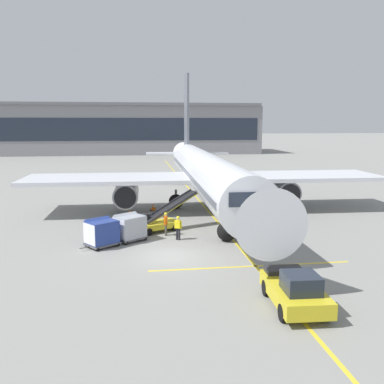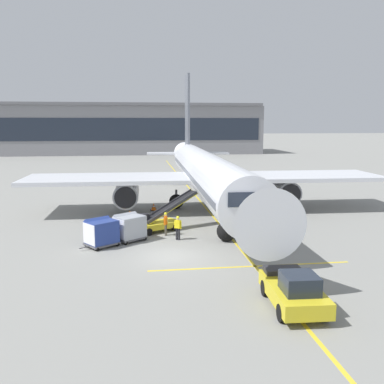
{
  "view_description": "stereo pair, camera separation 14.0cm",
  "coord_description": "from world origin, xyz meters",
  "px_view_note": "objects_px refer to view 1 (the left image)",
  "views": [
    {
      "loc": [
        -2.16,
        -25.33,
        8.26
      ],
      "look_at": [
        2.3,
        6.72,
        2.95
      ],
      "focal_mm": 39.55,
      "sensor_mm": 36.0,
      "label": 1
    },
    {
      "loc": [
        -2.02,
        -25.35,
        8.26
      ],
      "look_at": [
        2.3,
        6.72,
        2.95
      ],
      "focal_mm": 39.55,
      "sensor_mm": 36.0,
      "label": 2
    }
  ],
  "objects_px": {
    "baggage_cart_second": "(101,232)",
    "ground_crew_marshaller": "(166,222)",
    "belt_loader": "(160,220)",
    "ground_crew_by_carts": "(178,226)",
    "pushback_tug": "(295,290)",
    "safety_cone_wingtip": "(153,207)",
    "safety_cone_engine_keepout": "(130,215)",
    "parked_airplane": "(205,173)",
    "ground_crew_by_loader": "(116,227)",
    "ground_crew_wingwalker": "(138,227)",
    "baggage_cart_lead": "(129,227)"
  },
  "relations": [
    {
      "from": "parked_airplane",
      "to": "ground_crew_by_carts",
      "type": "relative_size",
      "value": 24.77
    },
    {
      "from": "baggage_cart_lead",
      "to": "ground_crew_wingwalker",
      "type": "relative_size",
      "value": 1.53
    },
    {
      "from": "baggage_cart_lead",
      "to": "ground_crew_by_carts",
      "type": "bearing_deg",
      "value": -5.05
    },
    {
      "from": "baggage_cart_second",
      "to": "parked_airplane",
      "type": "bearing_deg",
      "value": 51.06
    },
    {
      "from": "safety_cone_wingtip",
      "to": "ground_crew_wingwalker",
      "type": "bearing_deg",
      "value": -98.61
    },
    {
      "from": "baggage_cart_lead",
      "to": "safety_cone_wingtip",
      "type": "xyz_separation_m",
      "value": [
        2.17,
        10.19,
        -0.65
      ]
    },
    {
      "from": "parked_airplane",
      "to": "safety_cone_engine_keepout",
      "type": "distance_m",
      "value": 8.36
    },
    {
      "from": "baggage_cart_lead",
      "to": "safety_cone_wingtip",
      "type": "distance_m",
      "value": 10.44
    },
    {
      "from": "parked_airplane",
      "to": "ground_crew_marshaller",
      "type": "bearing_deg",
      "value": -116.66
    },
    {
      "from": "ground_crew_wingwalker",
      "to": "safety_cone_engine_keepout",
      "type": "distance_m",
      "value": 7.14
    },
    {
      "from": "belt_loader",
      "to": "baggage_cart_lead",
      "type": "relative_size",
      "value": 1.98
    },
    {
      "from": "baggage_cart_second",
      "to": "ground_crew_marshaller",
      "type": "relative_size",
      "value": 1.53
    },
    {
      "from": "baggage_cart_second",
      "to": "ground_crew_marshaller",
      "type": "xyz_separation_m",
      "value": [
        4.51,
        2.24,
        -0.0
      ]
    },
    {
      "from": "belt_loader",
      "to": "ground_crew_by_loader",
      "type": "height_order",
      "value": "belt_loader"
    },
    {
      "from": "baggage_cart_lead",
      "to": "ground_crew_by_carts",
      "type": "relative_size",
      "value": 1.53
    },
    {
      "from": "baggage_cart_lead",
      "to": "ground_crew_marshaller",
      "type": "distance_m",
      "value": 2.85
    },
    {
      "from": "parked_airplane",
      "to": "ground_crew_marshaller",
      "type": "xyz_separation_m",
      "value": [
        -4.43,
        -8.83,
        -2.59
      ]
    },
    {
      "from": "baggage_cart_lead",
      "to": "ground_crew_by_carts",
      "type": "distance_m",
      "value": 3.44
    },
    {
      "from": "baggage_cart_second",
      "to": "ground_crew_by_loader",
      "type": "bearing_deg",
      "value": 55.24
    },
    {
      "from": "ground_crew_by_carts",
      "to": "ground_crew_wingwalker",
      "type": "distance_m",
      "value": 2.83
    },
    {
      "from": "baggage_cart_second",
      "to": "ground_crew_by_carts",
      "type": "distance_m",
      "value": 5.36
    },
    {
      "from": "ground_crew_wingwalker",
      "to": "safety_cone_engine_keepout",
      "type": "xyz_separation_m",
      "value": [
        -0.64,
        7.08,
        -0.63
      ]
    },
    {
      "from": "ground_crew_wingwalker",
      "to": "pushback_tug",
      "type": "bearing_deg",
      "value": -60.22
    },
    {
      "from": "ground_crew_by_loader",
      "to": "ground_crew_wingwalker",
      "type": "relative_size",
      "value": 1.0
    },
    {
      "from": "belt_loader",
      "to": "safety_cone_engine_keepout",
      "type": "xyz_separation_m",
      "value": [
        -2.36,
        4.43,
        -0.49
      ]
    },
    {
      "from": "ground_crew_by_carts",
      "to": "safety_cone_engine_keepout",
      "type": "bearing_deg",
      "value": 115.62
    },
    {
      "from": "parked_airplane",
      "to": "ground_crew_by_loader",
      "type": "xyz_separation_m",
      "value": [
        -8.02,
        -9.74,
        -2.59
      ]
    },
    {
      "from": "baggage_cart_lead",
      "to": "ground_crew_marshaller",
      "type": "xyz_separation_m",
      "value": [
        2.65,
        1.03,
        -0.0
      ]
    },
    {
      "from": "ground_crew_by_carts",
      "to": "safety_cone_wingtip",
      "type": "xyz_separation_m",
      "value": [
        -1.25,
        10.5,
        -0.65
      ]
    },
    {
      "from": "pushback_tug",
      "to": "ground_crew_marshaller",
      "type": "xyz_separation_m",
      "value": [
        -4.82,
        13.19,
        0.17
      ]
    },
    {
      "from": "pushback_tug",
      "to": "baggage_cart_lead",
      "type": "bearing_deg",
      "value": 121.57
    },
    {
      "from": "ground_crew_by_loader",
      "to": "safety_cone_wingtip",
      "type": "height_order",
      "value": "ground_crew_by_loader"
    },
    {
      "from": "ground_crew_by_loader",
      "to": "ground_crew_marshaller",
      "type": "xyz_separation_m",
      "value": [
        3.59,
        0.91,
        0.0
      ]
    },
    {
      "from": "ground_crew_marshaller",
      "to": "ground_crew_wingwalker",
      "type": "height_order",
      "value": "same"
    },
    {
      "from": "baggage_cart_lead",
      "to": "ground_crew_wingwalker",
      "type": "xyz_separation_m",
      "value": [
        0.6,
        -0.16,
        -0.0
      ]
    },
    {
      "from": "safety_cone_engine_keepout",
      "to": "parked_airplane",
      "type": "bearing_deg",
      "value": 22.43
    },
    {
      "from": "ground_crew_by_carts",
      "to": "belt_loader",
      "type": "bearing_deg",
      "value": 111.6
    },
    {
      "from": "parked_airplane",
      "to": "ground_crew_by_carts",
      "type": "distance_m",
      "value": 11.11
    },
    {
      "from": "pushback_tug",
      "to": "safety_cone_engine_keepout",
      "type": "height_order",
      "value": "pushback_tug"
    },
    {
      "from": "belt_loader",
      "to": "baggage_cart_second",
      "type": "height_order",
      "value": "belt_loader"
    },
    {
      "from": "safety_cone_wingtip",
      "to": "baggage_cart_lead",
      "type": "bearing_deg",
      "value": -102.02
    },
    {
      "from": "ground_crew_by_loader",
      "to": "belt_loader",
      "type": "bearing_deg",
      "value": 36.08
    },
    {
      "from": "parked_airplane",
      "to": "ground_crew_wingwalker",
      "type": "bearing_deg",
      "value": -122.9
    },
    {
      "from": "ground_crew_by_loader",
      "to": "safety_cone_wingtip",
      "type": "relative_size",
      "value": 2.46
    },
    {
      "from": "pushback_tug",
      "to": "safety_cone_wingtip",
      "type": "xyz_separation_m",
      "value": [
        -5.3,
        22.35,
        -0.48
      ]
    },
    {
      "from": "ground_crew_by_carts",
      "to": "safety_cone_wingtip",
      "type": "relative_size",
      "value": 2.46
    },
    {
      "from": "parked_airplane",
      "to": "baggage_cart_second",
      "type": "height_order",
      "value": "parked_airplane"
    },
    {
      "from": "baggage_cart_lead",
      "to": "pushback_tug",
      "type": "height_order",
      "value": "baggage_cart_lead"
    },
    {
      "from": "pushback_tug",
      "to": "ground_crew_marshaller",
      "type": "bearing_deg",
      "value": 110.06
    },
    {
      "from": "ground_crew_by_loader",
      "to": "safety_cone_engine_keepout",
      "type": "xyz_separation_m",
      "value": [
        0.9,
        6.8,
        -0.63
      ]
    }
  ]
}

